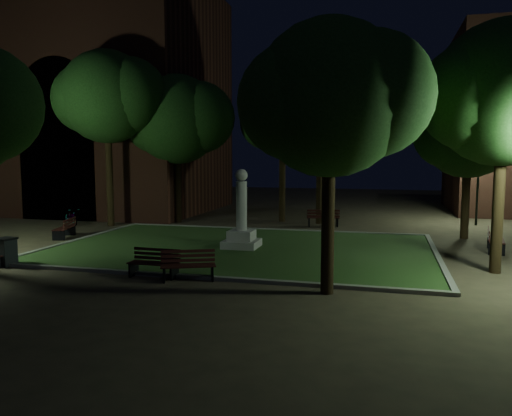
{
  "coord_description": "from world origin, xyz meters",
  "views": [
    {
      "loc": [
        5.65,
        -17.34,
        3.85
      ],
      "look_at": [
        0.87,
        1.0,
        1.82
      ],
      "focal_mm": 35.0,
      "sensor_mm": 36.0,
      "label": 1
    }
  ],
  "objects_px": {
    "bench_near_right": "(188,266)",
    "trash_bin": "(6,252)",
    "bicycle": "(71,217)",
    "bench_right_side": "(494,241)",
    "bench_near_left": "(155,264)",
    "bench_left_side": "(66,229)",
    "monument": "(242,226)",
    "bench_far_side": "(323,218)"
  },
  "relations": [
    {
      "from": "bench_near_left",
      "to": "bicycle",
      "type": "relative_size",
      "value": 0.94
    },
    {
      "from": "bench_far_side",
      "to": "bench_right_side",
      "type": "bearing_deg",
      "value": 133.54
    },
    {
      "from": "monument",
      "to": "trash_bin",
      "type": "bearing_deg",
      "value": -144.34
    },
    {
      "from": "bench_left_side",
      "to": "bicycle",
      "type": "relative_size",
      "value": 1.02
    },
    {
      "from": "bench_near_right",
      "to": "bench_far_side",
      "type": "height_order",
      "value": "bench_far_side"
    },
    {
      "from": "bench_near_right",
      "to": "bench_far_side",
      "type": "distance_m",
      "value": 12.86
    },
    {
      "from": "bicycle",
      "to": "bench_far_side",
      "type": "bearing_deg",
      "value": -42.44
    },
    {
      "from": "bench_left_side",
      "to": "bench_far_side",
      "type": "relative_size",
      "value": 0.97
    },
    {
      "from": "bicycle",
      "to": "bench_near_right",
      "type": "bearing_deg",
      "value": -96.24
    },
    {
      "from": "monument",
      "to": "bicycle",
      "type": "height_order",
      "value": "monument"
    },
    {
      "from": "bicycle",
      "to": "bench_left_side",
      "type": "bearing_deg",
      "value": -112.91
    },
    {
      "from": "monument",
      "to": "bench_left_side",
      "type": "height_order",
      "value": "monument"
    },
    {
      "from": "bench_left_side",
      "to": "bench_far_side",
      "type": "distance_m",
      "value": 13.0
    },
    {
      "from": "bench_near_right",
      "to": "bicycle",
      "type": "distance_m",
      "value": 14.58
    },
    {
      "from": "bench_near_right",
      "to": "monument",
      "type": "bearing_deg",
      "value": 65.42
    },
    {
      "from": "bench_left_side",
      "to": "trash_bin",
      "type": "height_order",
      "value": "trash_bin"
    },
    {
      "from": "bench_left_side",
      "to": "trash_bin",
      "type": "bearing_deg",
      "value": 0.09
    },
    {
      "from": "bench_near_right",
      "to": "bench_left_side",
      "type": "relative_size",
      "value": 1.0
    },
    {
      "from": "monument",
      "to": "bicycle",
      "type": "distance_m",
      "value": 11.91
    },
    {
      "from": "bench_left_side",
      "to": "trash_bin",
      "type": "distance_m",
      "value": 5.92
    },
    {
      "from": "bench_near_left",
      "to": "trash_bin",
      "type": "relative_size",
      "value": 1.64
    },
    {
      "from": "trash_bin",
      "to": "bench_left_side",
      "type": "bearing_deg",
      "value": 106.52
    },
    {
      "from": "bench_right_side",
      "to": "bicycle",
      "type": "bearing_deg",
      "value": 92.11
    },
    {
      "from": "trash_bin",
      "to": "monument",
      "type": "bearing_deg",
      "value": 35.66
    },
    {
      "from": "bench_right_side",
      "to": "bench_left_side",
      "type": "bearing_deg",
      "value": 102.93
    },
    {
      "from": "bench_near_left",
      "to": "bench_near_right",
      "type": "distance_m",
      "value": 1.2
    },
    {
      "from": "monument",
      "to": "bench_near_left",
      "type": "xyz_separation_m",
      "value": [
        -1.36,
        -5.17,
        -0.54
      ]
    },
    {
      "from": "bench_far_side",
      "to": "bicycle",
      "type": "height_order",
      "value": "bench_far_side"
    },
    {
      "from": "bench_near_right",
      "to": "trash_bin",
      "type": "bearing_deg",
      "value": 155.24
    },
    {
      "from": "bicycle",
      "to": "bench_near_left",
      "type": "bearing_deg",
      "value": -99.2
    },
    {
      "from": "monument",
      "to": "bench_left_side",
      "type": "distance_m",
      "value": 8.75
    },
    {
      "from": "bench_near_left",
      "to": "bench_near_right",
      "type": "relative_size",
      "value": 0.92
    },
    {
      "from": "bench_near_right",
      "to": "bench_far_side",
      "type": "bearing_deg",
      "value": 55.54
    },
    {
      "from": "bench_near_right",
      "to": "trash_bin",
      "type": "height_order",
      "value": "trash_bin"
    },
    {
      "from": "bench_right_side",
      "to": "bench_near_right",
      "type": "bearing_deg",
      "value": 134.59
    },
    {
      "from": "trash_bin",
      "to": "bicycle",
      "type": "height_order",
      "value": "trash_bin"
    },
    {
      "from": "bench_right_side",
      "to": "bicycle",
      "type": "height_order",
      "value": "bench_right_side"
    },
    {
      "from": "bench_near_left",
      "to": "bench_right_side",
      "type": "height_order",
      "value": "bench_right_side"
    },
    {
      "from": "bench_near_left",
      "to": "bicycle",
      "type": "xyz_separation_m",
      "value": [
        -9.68,
        9.59,
        0.04
      ]
    },
    {
      "from": "bench_near_right",
      "to": "bench_right_side",
      "type": "relative_size",
      "value": 0.99
    },
    {
      "from": "bench_near_left",
      "to": "bench_near_right",
      "type": "xyz_separation_m",
      "value": [
        1.19,
        -0.12,
        0.01
      ]
    },
    {
      "from": "bench_near_left",
      "to": "bench_left_side",
      "type": "relative_size",
      "value": 0.92
    }
  ]
}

